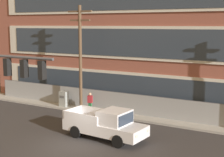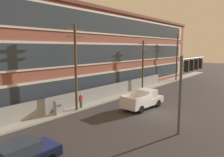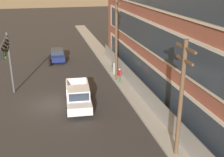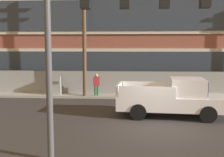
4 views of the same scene
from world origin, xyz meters
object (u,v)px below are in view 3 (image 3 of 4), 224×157
(utility_pole_near_corner, at_px, (116,37))
(pedestrian_near_cabinet, at_px, (120,75))
(utility_pole_midblock, at_px, (181,96))
(sedan_navy, at_px, (57,55))
(pickup_truck_white, at_px, (78,97))
(electrical_cabinet, at_px, (114,68))
(traffic_signal_mast, at_px, (7,53))

(utility_pole_near_corner, relative_size, pedestrian_near_cabinet, 5.21)
(utility_pole_midblock, xyz_separation_m, pedestrian_near_cabinet, (-13.16, -0.14, -3.23))
(sedan_navy, xyz_separation_m, utility_pole_midblock, (23.34, 6.05, 3.41))
(sedan_navy, bearing_deg, utility_pole_near_corner, 31.36)
(pickup_truck_white, distance_m, utility_pole_midblock, 10.53)
(sedan_navy, xyz_separation_m, pedestrian_near_cabinet, (10.18, 5.90, 0.18))
(pedestrian_near_cabinet, bearing_deg, electrical_cabinet, 176.58)
(traffic_signal_mast, bearing_deg, pickup_truck_white, 63.53)
(pickup_truck_white, relative_size, utility_pole_midblock, 0.74)
(utility_pole_midblock, bearing_deg, traffic_signal_mast, -136.44)
(traffic_signal_mast, xyz_separation_m, utility_pole_midblock, (11.47, 10.91, -0.26))
(utility_pole_midblock, height_order, electrical_cabinet, utility_pole_midblock)
(sedan_navy, height_order, utility_pole_midblock, utility_pole_midblock)
(sedan_navy, height_order, utility_pole_near_corner, utility_pole_near_corner)
(traffic_signal_mast, relative_size, pedestrian_near_cabinet, 3.54)
(utility_pole_midblock, bearing_deg, pickup_truck_white, -149.17)
(pickup_truck_white, height_order, sedan_navy, pickup_truck_white)
(pickup_truck_white, bearing_deg, traffic_signal_mast, -116.47)
(utility_pole_near_corner, height_order, electrical_cabinet, utility_pole_near_corner)
(pickup_truck_white, xyz_separation_m, pedestrian_near_cabinet, (-4.56, 4.99, 0.03))
(utility_pole_near_corner, bearing_deg, pedestrian_near_cabinet, 12.92)
(traffic_signal_mast, height_order, electrical_cabinet, traffic_signal_mast)
(utility_pole_near_corner, bearing_deg, utility_pole_midblock, 1.33)
(pickup_truck_white, distance_m, utility_pole_near_corner, 8.18)
(electrical_cabinet, bearing_deg, traffic_signal_mast, -67.29)
(sedan_navy, height_order, pedestrian_near_cabinet, pedestrian_near_cabinet)
(utility_pole_midblock, relative_size, electrical_cabinet, 5.10)
(pickup_truck_white, bearing_deg, electrical_cabinet, 145.30)
(utility_pole_near_corner, distance_m, pedestrian_near_cabinet, 3.94)
(sedan_navy, xyz_separation_m, utility_pole_near_corner, (9.39, 5.72, 4.04))
(traffic_signal_mast, height_order, sedan_navy, traffic_signal_mast)
(traffic_signal_mast, height_order, utility_pole_midblock, utility_pole_midblock)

